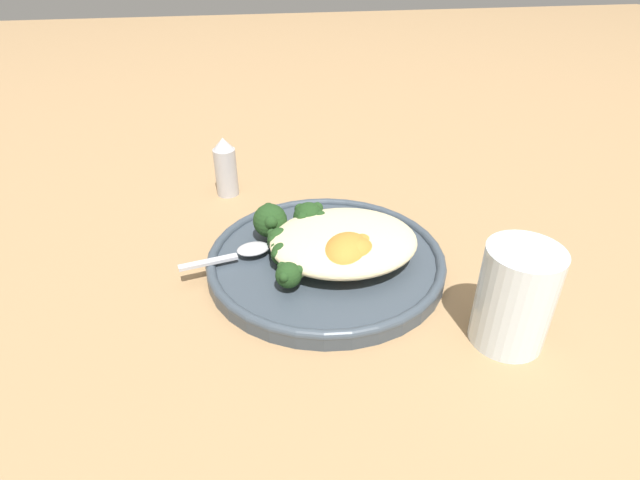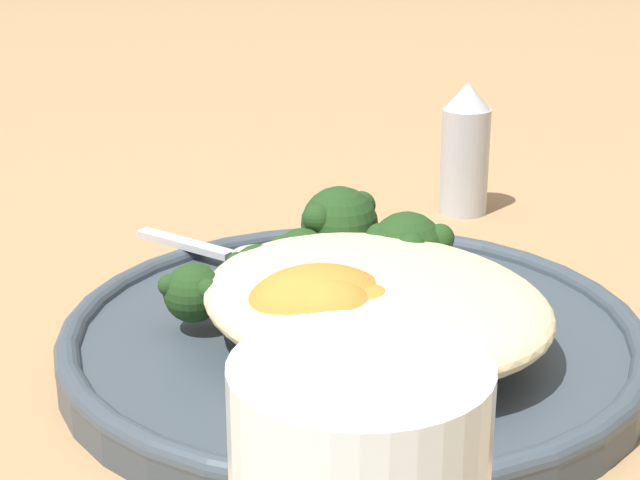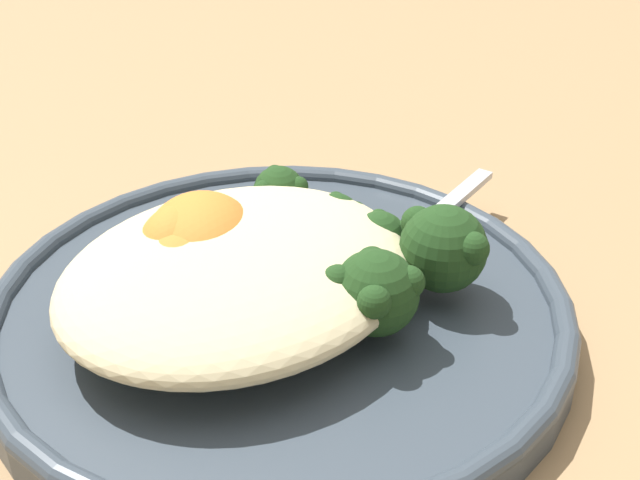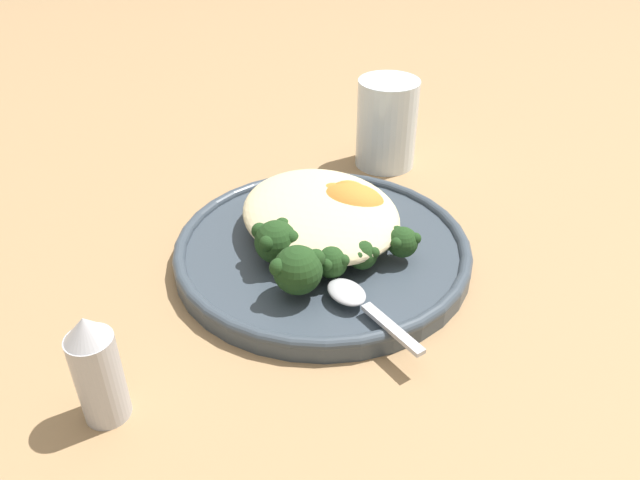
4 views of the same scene
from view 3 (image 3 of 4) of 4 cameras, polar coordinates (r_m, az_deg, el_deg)
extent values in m
plane|color=#9E7A51|center=(0.45, -1.37, -5.12)|extent=(4.00, 4.00, 0.00)
cylinder|color=#38424C|center=(0.43, -2.22, -5.22)|extent=(0.28, 0.28, 0.02)
torus|color=#38424C|center=(0.43, -2.24, -4.36)|extent=(0.28, 0.28, 0.01)
ellipsoid|color=beige|center=(0.41, -5.36, -2.15)|extent=(0.17, 0.15, 0.04)
ellipsoid|color=#8EB25B|center=(0.41, -0.90, -3.83)|extent=(0.03, 0.07, 0.01)
sphere|color=#1E3D19|center=(0.39, 3.39, -3.51)|extent=(0.04, 0.04, 0.04)
sphere|color=#1E3D19|center=(0.40, 3.36, -1.45)|extent=(0.01, 0.01, 0.01)
sphere|color=#1E3D19|center=(0.39, 1.16, -2.65)|extent=(0.01, 0.01, 0.01)
sphere|color=#1E3D19|center=(0.38, 3.49, -3.98)|extent=(0.01, 0.01, 0.01)
sphere|color=#1E3D19|center=(0.39, 5.68, -2.69)|extent=(0.01, 0.01, 0.01)
ellipsoid|color=#8EB25B|center=(0.42, 1.56, -2.59)|extent=(0.08, 0.07, 0.01)
sphere|color=#1E3D19|center=(0.42, 7.89, -0.55)|extent=(0.04, 0.04, 0.04)
sphere|color=#1E3D19|center=(0.43, 6.27, 1.13)|extent=(0.02, 0.02, 0.02)
sphere|color=#1E3D19|center=(0.41, 9.72, -0.54)|extent=(0.02, 0.02, 0.02)
ellipsoid|color=#8EB25B|center=(0.43, -1.03, -2.01)|extent=(0.08, 0.04, 0.01)
sphere|color=#1E3D19|center=(0.44, 3.80, 0.04)|extent=(0.03, 0.03, 0.03)
sphere|color=#1E3D19|center=(0.45, 3.77, 1.32)|extent=(0.01, 0.01, 0.01)
sphere|color=#1E3D19|center=(0.44, 2.37, 0.61)|extent=(0.01, 0.01, 0.01)
sphere|color=#1E3D19|center=(0.43, 3.87, -0.16)|extent=(0.01, 0.01, 0.01)
sphere|color=#1E3D19|center=(0.44, 5.27, 0.58)|extent=(0.01, 0.01, 0.01)
ellipsoid|color=#8EB25B|center=(0.44, -1.94, -1.19)|extent=(0.08, 0.03, 0.02)
sphere|color=#1E3D19|center=(0.46, 0.99, 1.34)|extent=(0.03, 0.03, 0.03)
sphere|color=#1E3D19|center=(0.47, 1.01, 2.50)|extent=(0.01, 0.01, 0.01)
sphere|color=#1E3D19|center=(0.46, -0.34, 1.87)|extent=(0.01, 0.01, 0.01)
sphere|color=#1E3D19|center=(0.45, 0.99, 1.19)|extent=(0.01, 0.01, 0.01)
sphere|color=#1E3D19|center=(0.46, 2.33, 1.84)|extent=(0.01, 0.01, 0.01)
ellipsoid|color=#8EB25B|center=(0.45, -3.36, -0.39)|extent=(0.07, 0.07, 0.01)
sphere|color=#1E3D19|center=(0.48, -2.64, 3.10)|extent=(0.03, 0.03, 0.03)
sphere|color=#1E3D19|center=(0.49, -2.91, 4.21)|extent=(0.01, 0.01, 0.01)
sphere|color=#1E3D19|center=(0.48, -3.65, 3.19)|extent=(0.01, 0.01, 0.01)
sphere|color=#1E3D19|center=(0.48, -1.39, 3.46)|extent=(0.01, 0.01, 0.01)
ellipsoid|color=orange|center=(0.43, -9.02, -0.42)|extent=(0.06, 0.06, 0.04)
ellipsoid|color=orange|center=(0.43, -7.56, -0.01)|extent=(0.08, 0.09, 0.04)
ellipsoid|color=orange|center=(0.42, -8.74, -1.67)|extent=(0.07, 0.07, 0.04)
cube|color=#B7B7BC|center=(0.51, 9.29, 2.67)|extent=(0.07, 0.02, 0.00)
ellipsoid|color=#B7B7BC|center=(0.47, 6.39, 0.38)|extent=(0.04, 0.04, 0.01)
camera|label=1|loc=(0.82, -25.42, 35.07)|focal=28.00mm
camera|label=2|loc=(0.61, -56.61, 15.16)|focal=60.00mm
camera|label=4|loc=(0.69, 47.96, 30.39)|focal=35.00mm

